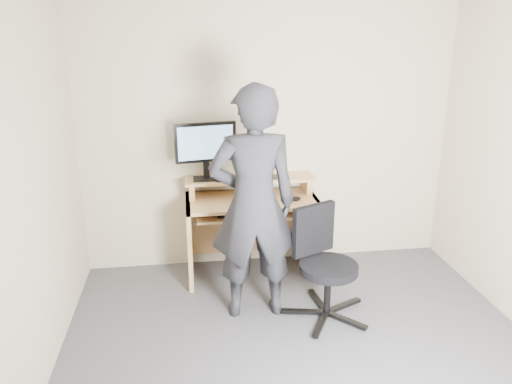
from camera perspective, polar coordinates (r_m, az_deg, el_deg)
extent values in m
plane|color=#4D4D52|center=(3.67, 6.07, -19.46)|extent=(3.50, 3.50, 0.00)
cube|color=beige|center=(4.71, 1.47, 6.28)|extent=(3.50, 0.02, 2.50)
cube|color=tan|center=(4.64, -7.60, -5.49)|extent=(0.04, 0.60, 0.75)
cube|color=tan|center=(4.78, 6.49, -4.70)|extent=(0.04, 0.60, 0.75)
cube|color=tan|center=(4.54, -0.46, -0.97)|extent=(1.20, 0.60, 0.03)
cube|color=tan|center=(4.50, -0.32, -2.44)|extent=(1.02, 0.38, 0.02)
cube|color=tan|center=(4.62, -7.36, 0.40)|extent=(0.05, 0.28, 0.15)
cube|color=tan|center=(4.75, 5.77, 0.97)|extent=(0.05, 0.28, 0.15)
cube|color=tan|center=(4.63, -0.71, 1.54)|extent=(1.20, 0.30, 0.02)
cube|color=tan|center=(4.91, -0.89, -3.27)|extent=(1.20, 0.03, 0.65)
cube|color=black|center=(4.58, -5.65, 1.53)|extent=(0.24, 0.16, 0.02)
cube|color=black|center=(4.58, -5.69, 2.64)|extent=(0.06, 0.04, 0.16)
cube|color=black|center=(4.49, -5.78, 5.68)|extent=(0.55, 0.14, 0.35)
cube|color=#8EC2F6|center=(4.46, -5.77, 5.62)|extent=(0.49, 0.09, 0.30)
cube|color=black|center=(4.61, -0.32, 2.94)|extent=(0.08, 0.14, 0.20)
cylinder|color=#BBBCC0|center=(4.61, -0.22, 2.89)|extent=(0.11, 0.11, 0.20)
cube|color=black|center=(4.63, 2.00, 1.74)|extent=(0.09, 0.14, 0.01)
cube|color=black|center=(4.50, -4.26, 1.38)|extent=(0.05, 0.05, 0.03)
torus|color=silver|center=(4.63, -4.20, 1.76)|extent=(0.19, 0.19, 0.06)
cube|color=black|center=(4.47, -1.58, -2.24)|extent=(0.47, 0.22, 0.03)
ellipsoid|color=black|center=(4.50, 4.53, -0.75)|extent=(0.10, 0.07, 0.04)
cube|color=black|center=(4.31, 9.96, -12.66)|extent=(0.34, 0.19, 0.03)
cube|color=black|center=(4.35, 7.09, -12.21)|extent=(0.09, 0.36, 0.03)
cube|color=black|center=(4.19, 5.46, -13.44)|extent=(0.35, 0.11, 0.03)
cube|color=black|center=(4.05, 7.42, -14.76)|extent=(0.21, 0.33, 0.03)
cube|color=black|center=(4.13, 10.31, -14.22)|extent=(0.27, 0.29, 0.03)
cylinder|color=black|center=(4.11, 8.17, -11.14)|extent=(0.06, 0.06, 0.37)
cylinder|color=black|center=(4.01, 8.31, -8.60)|extent=(0.46, 0.46, 0.06)
cube|color=black|center=(4.04, 6.58, -4.25)|extent=(0.38, 0.21, 0.42)
imported|color=black|center=(3.85, -0.31, -1.46)|extent=(0.68, 0.45, 1.87)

